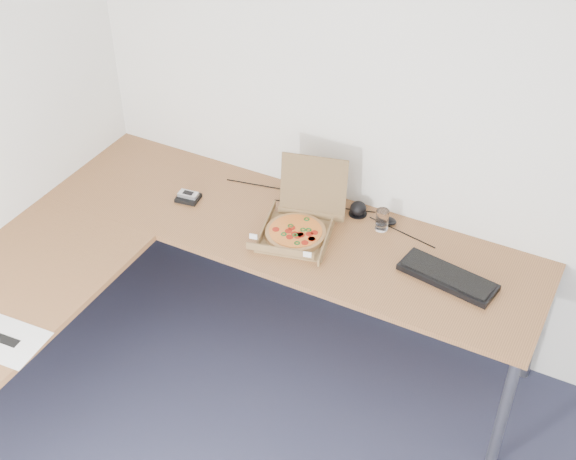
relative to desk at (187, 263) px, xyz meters
The scene contains 11 objects.
room_shell 1.39m from the desk, 49.77° to the right, with size 3.50×3.50×2.50m, color white, non-canonical shape.
desk is the anchor object (origin of this frame).
pizza_box 0.55m from the desk, 46.73° to the left, with size 0.33×0.38×0.33m.
drinking_glass 0.96m from the desk, 41.05° to the left, with size 0.06×0.06×0.11m, color white.
keyboard 1.20m from the desk, 20.56° to the left, with size 0.44×0.16×0.03m, color black.
mouse 1.00m from the desk, 43.10° to the left, with size 0.09×0.06×0.03m, color black.
wallet 0.47m from the desk, 122.09° to the left, with size 0.11×0.10×0.02m, color black.
phone 0.47m from the desk, 121.93° to the left, with size 0.10×0.05×0.02m, color #B2B5BA.
paper_sheet 0.87m from the desk, 115.43° to the right, with size 0.32×0.23×0.00m, color white.
dome_speaker 0.89m from the desk, 50.18° to the left, with size 0.09×0.09×0.08m, color black.
cable_bundle 0.77m from the desk, 59.15° to the left, with size 0.56×0.04×0.01m, color black, non-canonical shape.
Camera 1 is at (0.88, -1.26, 3.07)m, focal length 48.72 mm.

